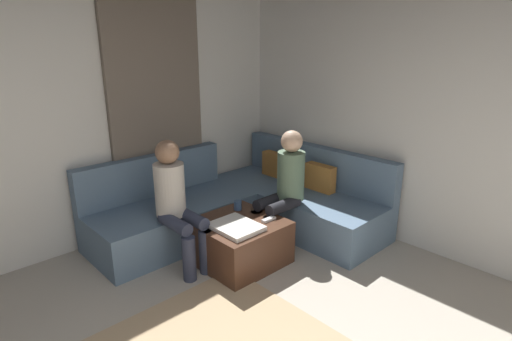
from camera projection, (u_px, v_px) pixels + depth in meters
name	position (u px, v px, depth m)	size (l,w,h in m)	color
wall_back	(496.00, 125.00, 3.49)	(6.00, 0.12, 2.70)	silver
wall_left	(22.00, 123.00, 3.60)	(0.12, 6.00, 2.70)	silver
curtain_panel	(158.00, 117.00, 4.42)	(0.06, 1.10, 2.50)	#726659
sectional_couch	(245.00, 205.00, 4.56)	(2.10, 2.55, 0.87)	slate
ottoman	(239.00, 241.00, 3.89)	(0.76, 0.76, 0.42)	#4C2D1E
folded_blanket	(236.00, 227.00, 3.67)	(0.44, 0.36, 0.04)	white
coffee_mug	(238.00, 205.00, 4.08)	(0.08, 0.08, 0.10)	#334C72
game_remote	(269.00, 219.00, 3.84)	(0.05, 0.15, 0.02)	white
person_on_couch_back	(284.00, 184.00, 4.10)	(0.30, 0.60, 1.20)	black
person_on_couch_side	(176.00, 200.00, 3.71)	(0.60, 0.30, 1.20)	#2D3347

